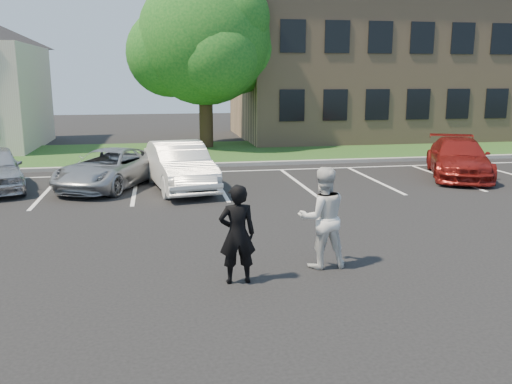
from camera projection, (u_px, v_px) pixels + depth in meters
ground_plane at (265, 264)px, 10.78m from camera, size 90.00×90.00×0.00m
curb at (208, 165)px, 22.31m from camera, size 40.00×0.30×0.15m
grass_strip at (200, 153)px, 26.16m from camera, size 44.00×8.00×0.08m
stall_lines at (254, 179)px, 19.64m from camera, size 34.00×5.36×0.01m
office_building at (417, 68)px, 33.54m from camera, size 22.40×10.40×8.30m
tree at (206, 42)px, 27.11m from camera, size 7.80×7.20×8.80m
man_black_suit at (237, 234)px, 9.62m from camera, size 0.66×0.44×1.81m
man_white_shirt at (322, 218)px, 10.43m from camera, size 0.97×0.76×1.98m
car_silver_minivan at (109, 169)px, 18.05m from camera, size 3.87×5.07×1.28m
car_white_sedan at (180, 166)px, 17.79m from camera, size 2.39×4.88×1.54m
car_red_compact at (459, 158)px, 19.94m from camera, size 3.67×5.23×1.41m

